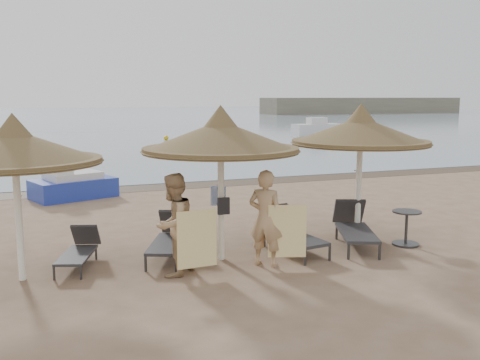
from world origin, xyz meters
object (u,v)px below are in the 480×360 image
at_px(lounger_far_left, 79,249).
at_px(pedal_boat, 72,185).
at_px(palapa_right, 361,131).
at_px(palapa_left, 14,148).
at_px(lounger_near_left, 170,237).
at_px(person_right, 266,210).
at_px(lounger_far_right, 354,226).
at_px(lounger_near_right, 287,231).
at_px(palapa_center, 221,137).
at_px(person_left, 173,217).
at_px(side_table, 406,229).

bearing_deg(lounger_far_left, pedal_boat, 106.12).
xyz_separation_m(palapa_right, lounger_far_left, (-6.26, 0.15, -2.19)).
relative_size(palapa_left, pedal_boat, 1.06).
relative_size(palapa_right, lounger_near_left, 1.56).
bearing_deg(person_right, lounger_far_right, -121.80).
distance_m(person_right, pedal_boat, 9.29).
bearing_deg(lounger_near_right, palapa_right, -0.47).
distance_m(lounger_far_left, lounger_near_left, 1.83).
distance_m(lounger_far_right, person_right, 2.64).
height_order(palapa_left, palapa_center, palapa_center).
relative_size(lounger_far_left, lounger_near_right, 0.80).
height_order(palapa_right, lounger_far_left, palapa_right).
height_order(palapa_center, lounger_near_left, palapa_center).
height_order(lounger_near_left, person_left, person_left).
bearing_deg(palapa_center, lounger_near_right, 6.11).
height_order(palapa_left, person_right, palapa_left).
distance_m(lounger_near_right, person_left, 2.88).
bearing_deg(lounger_far_right, palapa_right, 72.03).
distance_m(lounger_near_left, person_right, 2.18).
distance_m(palapa_right, person_right, 3.35).
height_order(palapa_right, side_table, palapa_right).
xyz_separation_m(lounger_near_right, lounger_far_right, (1.58, -0.17, 0.01)).
xyz_separation_m(palapa_left, palapa_right, (7.30, 0.38, 0.10)).
bearing_deg(pedal_boat, person_right, -90.23).
bearing_deg(palapa_center, person_right, -44.97).
xyz_separation_m(palapa_left, lounger_far_right, (6.93, -0.07, -1.99)).
distance_m(lounger_far_right, side_table, 1.17).
height_order(lounger_near_left, pedal_boat, pedal_boat).
relative_size(palapa_center, pedal_boat, 1.10).
distance_m(lounger_near_left, pedal_boat, 7.58).
bearing_deg(lounger_far_right, person_left, -150.32).
height_order(palapa_left, lounger_near_left, palapa_left).
bearing_deg(pedal_boat, lounger_near_left, -98.35).
xyz_separation_m(lounger_near_left, person_left, (-0.20, -1.21, 0.72)).
relative_size(palapa_left, side_table, 3.92).
relative_size(palapa_center, lounger_far_right, 1.44).
height_order(palapa_left, lounger_far_left, palapa_left).
distance_m(side_table, person_left, 5.40).
bearing_deg(palapa_right, person_right, -158.03).
xyz_separation_m(palapa_right, person_right, (-2.82, -1.14, -1.40)).
bearing_deg(pedal_boat, palapa_left, -119.56).
height_order(lounger_near_right, person_right, person_right).
distance_m(palapa_center, person_left, 1.89).
xyz_separation_m(lounger_far_right, person_right, (-2.45, -0.69, 0.69)).
bearing_deg(person_left, palapa_left, -57.90).
xyz_separation_m(palapa_center, person_left, (-1.13, -0.60, -1.39)).
distance_m(palapa_right, pedal_boat, 9.88).
bearing_deg(lounger_near_left, palapa_left, -146.62).
xyz_separation_m(lounger_near_left, lounger_far_right, (4.06, -0.60, 0.03)).
height_order(palapa_center, palapa_right, palapa_right).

